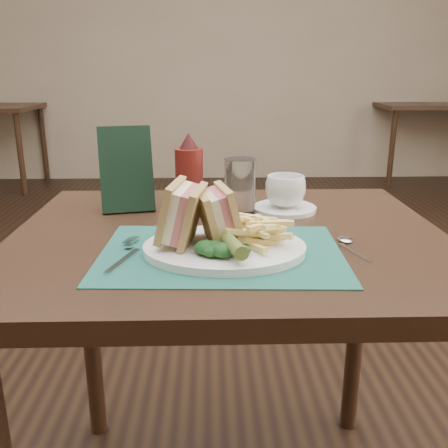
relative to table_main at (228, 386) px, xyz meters
name	(u,v)px	position (x,y,z in m)	size (l,w,h in m)	color
floor	(223,390)	(0.00, 0.50, -0.38)	(7.00, 7.00, 0.00)	black
wall_back	(214,178)	(0.00, 4.00, -0.38)	(6.00, 6.00, 0.00)	tan
table_main	(228,386)	(0.00, 0.00, 0.00)	(0.90, 0.75, 0.75)	black
table_bg_right	(420,142)	(2.01, 3.83, 0.00)	(0.90, 0.75, 0.75)	black
placemat	(221,253)	(-0.02, -0.12, 0.38)	(0.44, 0.32, 0.00)	#1A5347
plate	(224,248)	(-0.01, -0.12, 0.38)	(0.30, 0.24, 0.01)	white
sandwich_half_a	(170,212)	(-0.11, -0.11, 0.45)	(0.06, 0.12, 0.11)	tan
sandwich_half_b	(207,215)	(-0.04, -0.11, 0.44)	(0.06, 0.10, 0.09)	tan
kale_garnish	(224,250)	(-0.02, -0.18, 0.41)	(0.11, 0.08, 0.03)	#143917
pickle_spear	(231,243)	(0.00, -0.17, 0.41)	(0.02, 0.02, 0.12)	#516526
fries_pile	(258,226)	(0.05, -0.11, 0.42)	(0.18, 0.20, 0.06)	#FBE17D
fork	(126,253)	(-0.19, -0.13, 0.38)	(0.03, 0.17, 0.01)	silver
spoon	(352,246)	(0.23, -0.11, 0.38)	(0.03, 0.15, 0.01)	silver
saucer	(285,208)	(0.14, 0.16, 0.38)	(0.15, 0.15, 0.01)	white
coffee_cup	(285,191)	(0.14, 0.16, 0.42)	(0.10, 0.10, 0.08)	white
drinking_glass	(240,187)	(0.03, 0.14, 0.44)	(0.07, 0.07, 0.13)	white
ketchup_bottle	(189,173)	(-0.09, 0.16, 0.47)	(0.07, 0.07, 0.19)	#5E1410
check_presenter	(126,169)	(-0.24, 0.18, 0.47)	(0.12, 0.01, 0.20)	black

